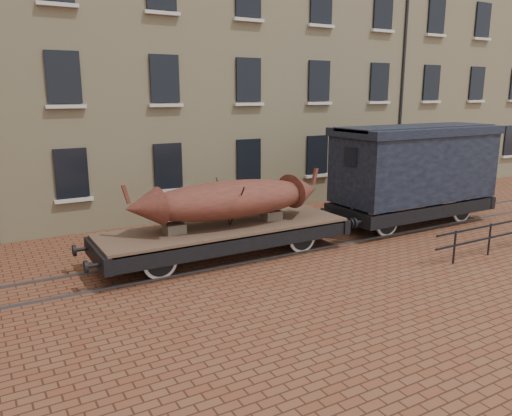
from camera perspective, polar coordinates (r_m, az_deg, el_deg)
ground at (r=16.51m, az=4.55°, el=-4.26°), size 90.00×90.00×0.00m
warehouse_cream at (r=25.97m, az=-2.51°, el=17.67°), size 40.00×10.19×14.00m
rail_track at (r=16.50m, az=4.55°, el=-4.16°), size 30.00×1.52×0.06m
flatcar_wagon at (r=15.03m, az=-3.51°, el=-2.80°), size 8.54×2.32×1.29m
iron_boat at (r=14.86m, az=-3.01°, el=1.00°), size 6.37×1.86×1.53m
goods_van at (r=19.45m, az=17.73°, el=4.86°), size 7.21×2.63×3.73m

